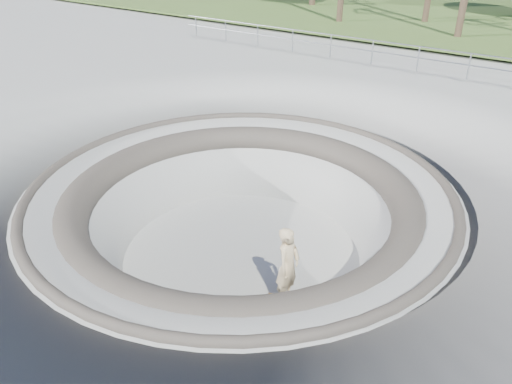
% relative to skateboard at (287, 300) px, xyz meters
% --- Properties ---
extents(ground, '(180.00, 180.00, 0.00)m').
position_rel_skateboard_xyz_m(ground, '(-1.99, 0.96, 1.83)').
color(ground, '#9D9D98').
rests_on(ground, ground).
extents(skate_bowl, '(14.00, 14.00, 4.10)m').
position_rel_skateboard_xyz_m(skate_bowl, '(-1.99, 0.96, -0.00)').
color(skate_bowl, '#9D9D98').
rests_on(skate_bowl, ground).
extents(safety_railing, '(25.00, 0.06, 1.03)m').
position_rel_skateboard_xyz_m(safety_railing, '(-1.99, 12.96, 2.52)').
color(safety_railing, gray).
rests_on(safety_railing, ground).
extents(skateboard, '(0.92, 0.56, 0.09)m').
position_rel_skateboard_xyz_m(skateboard, '(0.00, 0.00, 0.00)').
color(skateboard, brown).
rests_on(skateboard, ground).
extents(skater, '(0.51, 0.72, 1.88)m').
position_rel_skateboard_xyz_m(skater, '(-0.00, -0.00, 0.96)').
color(skater, tan).
rests_on(skater, skateboard).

